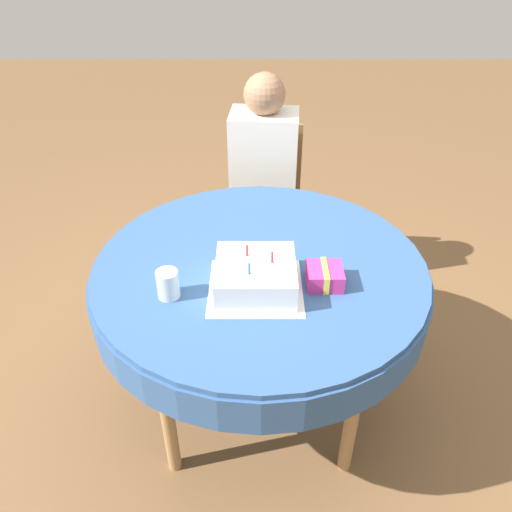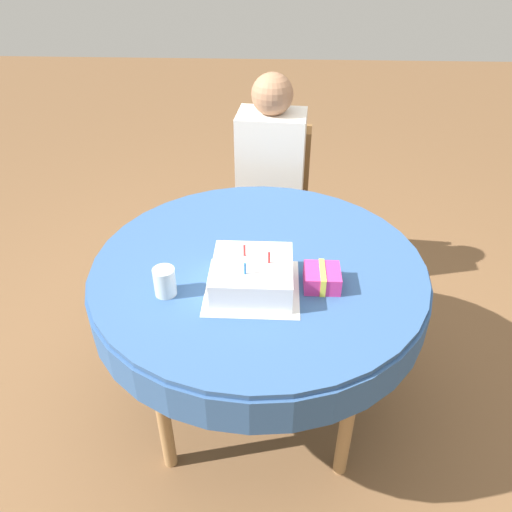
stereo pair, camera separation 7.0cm
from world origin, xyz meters
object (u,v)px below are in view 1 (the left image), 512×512
at_px(birthday_cake, 254,276).
at_px(gift_box, 323,276).
at_px(person, 262,170).
at_px(drinking_glass, 166,284).
at_px(chair, 262,202).

distance_m(birthday_cake, gift_box, 0.23).
height_order(person, birthday_cake, person).
bearing_deg(person, birthday_cake, -87.45).
distance_m(person, birthday_cake, 1.01).
relative_size(drinking_glass, gift_box, 0.77).
bearing_deg(gift_box, chair, 99.69).
bearing_deg(person, chair, 90.00).
distance_m(birthday_cake, drinking_glass, 0.29).
bearing_deg(gift_box, drinking_glass, -172.68).
relative_size(birthday_cake, drinking_glass, 2.69).
bearing_deg(birthday_cake, gift_box, 5.77).
relative_size(birthday_cake, gift_box, 2.07).
distance_m(person, drinking_glass, 1.10).
xyz_separation_m(person, birthday_cake, (-0.04, -1.01, 0.10)).
bearing_deg(person, gift_box, -74.18).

